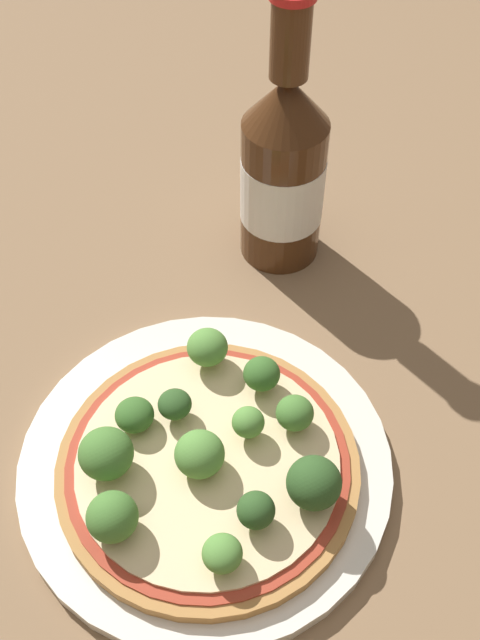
% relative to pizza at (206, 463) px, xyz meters
% --- Properties ---
extents(ground_plane, '(3.00, 3.00, 0.00)m').
position_rel_pizza_xyz_m(ground_plane, '(0.01, -0.00, -0.02)').
color(ground_plane, '#846647').
extents(plate, '(0.26, 0.26, 0.01)m').
position_rel_pizza_xyz_m(plate, '(0.01, 0.01, -0.01)').
color(plate, silver).
rests_on(plate, ground_plane).
extents(pizza, '(0.21, 0.21, 0.01)m').
position_rel_pizza_xyz_m(pizza, '(0.00, 0.00, 0.00)').
color(pizza, '#B77F42').
rests_on(pizza, plate).
extents(broccoli_floret_0, '(0.03, 0.03, 0.03)m').
position_rel_pizza_xyz_m(broccoli_floret_0, '(-0.01, -0.00, 0.02)').
color(broccoli_floret_0, '#6B8E51').
rests_on(broccoli_floret_0, pizza).
extents(broccoli_floret_1, '(0.03, 0.03, 0.02)m').
position_rel_pizza_xyz_m(broccoli_floret_1, '(-0.01, 0.05, 0.02)').
color(broccoli_floret_1, '#6B8E51').
rests_on(broccoli_floret_1, pizza).
extents(broccoli_floret_2, '(0.02, 0.02, 0.03)m').
position_rel_pizza_xyz_m(broccoli_floret_2, '(0.03, -0.01, 0.02)').
color(broccoli_floret_2, '#6B8E51').
rests_on(broccoli_floret_2, pizza).
extents(broccoli_floret_3, '(0.02, 0.02, 0.02)m').
position_rel_pizza_xyz_m(broccoli_floret_3, '(-0.04, -0.06, 0.02)').
color(broccoli_floret_3, '#6B8E51').
rests_on(broccoli_floret_3, pizza).
extents(broccoli_floret_4, '(0.03, 0.03, 0.03)m').
position_rel_pizza_xyz_m(broccoli_floret_4, '(0.06, -0.03, 0.02)').
color(broccoli_floret_4, '#6B8E51').
rests_on(broccoli_floret_4, pizza).
extents(broccoli_floret_5, '(0.03, 0.03, 0.03)m').
position_rel_pizza_xyz_m(broccoli_floret_5, '(0.07, 0.01, 0.02)').
color(broccoli_floret_5, '#6B8E51').
rests_on(broccoli_floret_5, pizza).
extents(broccoli_floret_6, '(0.02, 0.02, 0.03)m').
position_rel_pizza_xyz_m(broccoli_floret_6, '(-0.01, -0.05, 0.02)').
color(broccoli_floret_6, '#6B8E51').
rests_on(broccoli_floret_6, pizza).
extents(broccoli_floret_7, '(0.04, 0.04, 0.04)m').
position_rel_pizza_xyz_m(broccoli_floret_7, '(-0.05, 0.04, 0.03)').
color(broccoli_floret_7, '#6B8E51').
rests_on(broccoli_floret_7, pizza).
extents(broccoli_floret_8, '(0.02, 0.02, 0.02)m').
position_rel_pizza_xyz_m(broccoli_floret_8, '(0.01, 0.04, 0.02)').
color(broccoli_floret_8, '#6B8E51').
rests_on(broccoli_floret_8, pizza).
extents(broccoli_floret_9, '(0.03, 0.03, 0.03)m').
position_rel_pizza_xyz_m(broccoli_floret_9, '(0.06, 0.05, 0.02)').
color(broccoli_floret_9, '#6B8E51').
rests_on(broccoli_floret_9, pizza).
extents(broccoli_floret_10, '(0.04, 0.04, 0.04)m').
position_rel_pizza_xyz_m(broccoli_floret_10, '(0.03, -0.07, 0.03)').
color(broccoli_floret_10, '#6B8E51').
rests_on(broccoli_floret_10, pizza).
extents(broccoli_floret_11, '(0.03, 0.03, 0.03)m').
position_rel_pizza_xyz_m(broccoli_floret_11, '(-0.07, 0.01, 0.02)').
color(broccoli_floret_11, '#6B8E51').
rests_on(broccoli_floret_11, pizza).
extents(beer_bottle, '(0.07, 0.07, 0.23)m').
position_rel_pizza_xyz_m(beer_bottle, '(0.21, 0.11, 0.07)').
color(beer_bottle, '#472814').
rests_on(beer_bottle, ground_plane).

